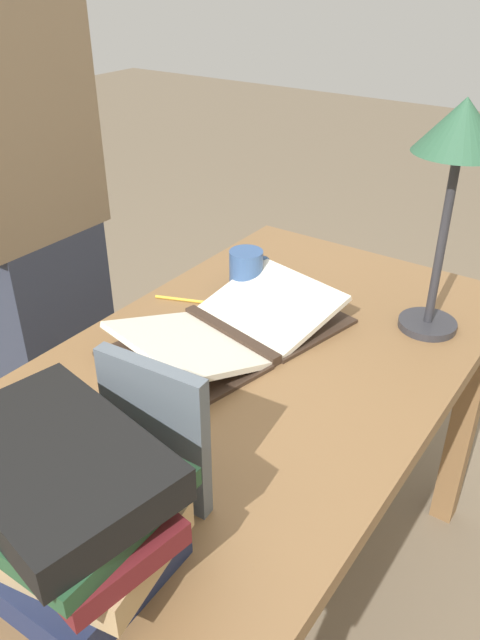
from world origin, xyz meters
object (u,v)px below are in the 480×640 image
book_standing_upright (155,432)px  coffee_mug (247,272)px  reading_lamp (459,147)px  person_reader (31,223)px  book_stack_tall (62,508)px  open_book (231,329)px  pencil (191,301)px

book_standing_upright → coffee_mug: (-0.59, -0.25, -0.06)m
reading_lamp → person_reader: (0.23, -0.97, -0.29)m
reading_lamp → person_reader: person_reader is taller
book_stack_tall → person_reader: size_ratio=0.19×
book_stack_tall → reading_lamp: (-0.84, 0.16, 0.28)m
open_book → person_reader: person_reader is taller
open_book → book_standing_upright: size_ratio=2.32×
open_book → person_reader: 0.66m
book_standing_upright → person_reader: 0.93m
open_book → person_reader: (-0.04, -0.65, 0.07)m
open_book → book_standing_upright: bearing=34.2°
book_stack_tall → reading_lamp: reading_lamp is taller
pencil → reading_lamp: bearing=112.6°
open_book → pencil: 0.18m
open_book → pencil: (-0.07, -0.16, -0.02)m
reading_lamp → person_reader: bearing=-76.5°
book_stack_tall → pencil: 0.72m
book_stack_tall → pencil: bearing=-153.6°
person_reader → coffee_mug: bearing=-75.6°
book_stack_tall → reading_lamp: bearing=169.0°
open_book → book_standing_upright: book_standing_upright is taller
pencil → person_reader: bearing=-86.2°
open_book → reading_lamp: (-0.27, 0.31, 0.36)m
reading_lamp → coffee_mug: (0.09, -0.40, -0.33)m
book_standing_upright → coffee_mug: 0.64m
reading_lamp → coffee_mug: reading_lamp is taller
book_standing_upright → pencil: size_ratio=1.42×
reading_lamp → person_reader: 1.04m
reading_lamp → pencil: size_ratio=2.91×
open_book → book_stack_tall: bearing=27.7°
book_standing_upright → open_book: bearing=-162.3°
open_book → book_stack_tall: (0.56, 0.15, 0.08)m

